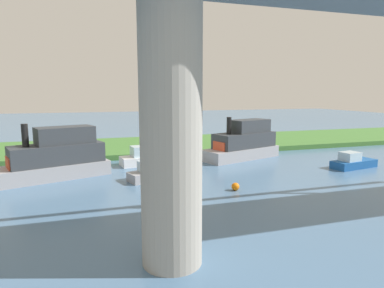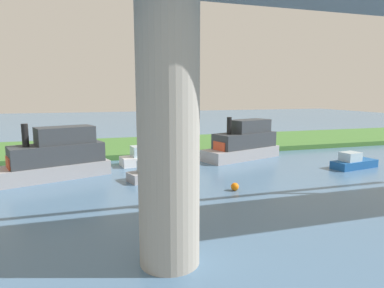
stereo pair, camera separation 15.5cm
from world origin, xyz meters
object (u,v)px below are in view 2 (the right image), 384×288
at_px(person_on_bank, 179,140).
at_px(motorboat_red, 243,143).
at_px(bridge_pylon, 168,130).
at_px(marker_buoy, 235,187).
at_px(motorboat_white, 148,158).
at_px(pontoon_yellow, 353,162).
at_px(houseboat_blue, 155,172).
at_px(mooring_post, 153,146).
at_px(riverboat_paddlewheel, 55,157).

height_order(person_on_bank, motorboat_red, motorboat_red).
xyz_separation_m(bridge_pylon, marker_buoy, (-5.95, -7.51, -4.57)).
height_order(bridge_pylon, motorboat_white, bridge_pylon).
xyz_separation_m(pontoon_yellow, houseboat_blue, (16.12, -1.22, 0.01)).
relative_size(bridge_pylon, motorboat_white, 1.90).
bearing_deg(motorboat_red, bridge_pylon, 56.93).
distance_m(motorboat_red, pontoon_yellow, 9.38).
height_order(motorboat_red, marker_buoy, motorboat_red).
xyz_separation_m(bridge_pylon, person_on_bank, (-6.25, -22.26, -3.62)).
bearing_deg(person_on_bank, mooring_post, 29.24).
distance_m(person_on_bank, houseboat_blue, 11.51).
bearing_deg(pontoon_yellow, bridge_pylon, 30.55).
height_order(mooring_post, houseboat_blue, mooring_post).
relative_size(bridge_pylon, riverboat_paddlewheel, 1.17).
height_order(bridge_pylon, houseboat_blue, bridge_pylon).
bearing_deg(riverboat_paddlewheel, houseboat_blue, 159.38).
height_order(mooring_post, riverboat_paddlewheel, riverboat_paddlewheel).
distance_m(mooring_post, motorboat_white, 3.86).
height_order(riverboat_paddlewheel, marker_buoy, riverboat_paddlewheel).
bearing_deg(bridge_pylon, motorboat_white, -96.79).
height_order(person_on_bank, marker_buoy, person_on_bank).
bearing_deg(marker_buoy, bridge_pylon, 51.63).
xyz_separation_m(motorboat_red, marker_buoy, (5.07, 9.41, -1.21)).
relative_size(bridge_pylon, motorboat_red, 1.19).
distance_m(pontoon_yellow, houseboat_blue, 16.17).
distance_m(bridge_pylon, mooring_post, 21.12).
bearing_deg(pontoon_yellow, mooring_post, -34.38).
distance_m(riverboat_paddlewheel, houseboat_blue, 7.31).
relative_size(riverboat_paddlewheel, marker_buoy, 16.55).
bearing_deg(marker_buoy, mooring_post, -77.85).
height_order(bridge_pylon, riverboat_paddlewheel, bridge_pylon).
distance_m(person_on_bank, marker_buoy, 14.78).
xyz_separation_m(person_on_bank, motorboat_red, (-4.77, 5.34, 0.26)).
distance_m(bridge_pylon, houseboat_blue, 12.61).
xyz_separation_m(mooring_post, motorboat_red, (-7.87, 3.60, 0.46)).
bearing_deg(houseboat_blue, pontoon_yellow, 175.67).
height_order(bridge_pylon, motorboat_red, bridge_pylon).
bearing_deg(houseboat_blue, motorboat_white, -93.70).
bearing_deg(mooring_post, person_on_bank, -150.76).
xyz_separation_m(person_on_bank, pontoon_yellow, (-11.55, 11.76, -0.72)).
xyz_separation_m(motorboat_red, houseboat_blue, (9.35, 5.20, -0.97)).
bearing_deg(marker_buoy, motorboat_red, -118.33).
distance_m(person_on_bank, pontoon_yellow, 16.50).
distance_m(pontoon_yellow, marker_buoy, 12.22).
bearing_deg(riverboat_paddlewheel, motorboat_red, -170.67).
xyz_separation_m(motorboat_white, pontoon_yellow, (-15.79, 6.36, -0.10)).
bearing_deg(motorboat_red, houseboat_blue, 29.08).
height_order(pontoon_yellow, houseboat_blue, houseboat_blue).
bearing_deg(bridge_pylon, marker_buoy, -128.37).
distance_m(bridge_pylon, person_on_bank, 23.41).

